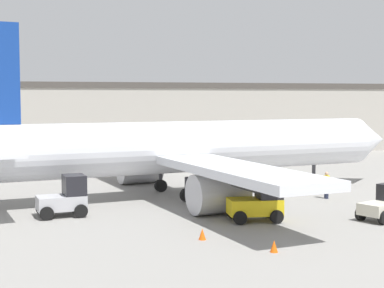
{
  "coord_description": "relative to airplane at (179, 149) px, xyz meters",
  "views": [
    {
      "loc": [
        -9.62,
        -39.91,
        6.83
      ],
      "look_at": [
        0.0,
        0.0,
        3.63
      ],
      "focal_mm": 55.0,
      "sensor_mm": 36.0,
      "label": 1
    }
  ],
  "objects": [
    {
      "name": "safety_cone_near",
      "position": [
        0.89,
        -15.64,
        -3.05
      ],
      "size": [
        0.36,
        0.36,
        0.55
      ],
      "color": "#EF590F",
      "rests_on": "ground_plane"
    },
    {
      "name": "ground_crew_worker",
      "position": [
        9.55,
        -3.3,
        -2.35
      ],
      "size": [
        0.4,
        0.4,
        1.84
      ],
      "rotation": [
        0.0,
        0.0,
        0.21
      ],
      "color": "#1E2338",
      "rests_on": "ground_plane"
    },
    {
      "name": "belt_loader_truck",
      "position": [
        2.53,
        -9.16,
        -2.16
      ],
      "size": [
        3.06,
        2.13,
        2.53
      ],
      "rotation": [
        0.0,
        0.0,
        -0.09
      ],
      "color": "yellow",
      "rests_on": "ground_plane"
    },
    {
      "name": "terminal_building",
      "position": [
        -1.15,
        34.86,
        1.04
      ],
      "size": [
        89.31,
        11.79,
        8.71
      ],
      "color": "#ADA89E",
      "rests_on": "ground_plane"
    },
    {
      "name": "safety_cone_far",
      "position": [
        -1.63,
        -12.65,
        -3.05
      ],
      "size": [
        0.36,
        0.36,
        0.55
      ],
      "color": "#EF590F",
      "rests_on": "ground_plane"
    },
    {
      "name": "airplane",
      "position": [
        0.0,
        0.0,
        0.0
      ],
      "size": [
        35.8,
        32.64,
        11.42
      ],
      "rotation": [
        0.0,
        0.0,
        0.2
      ],
      "color": "silver",
      "rests_on": "ground_plane"
    },
    {
      "name": "ground_plane",
      "position": [
        0.95,
        0.19,
        -3.33
      ],
      "size": [
        400.0,
        400.0,
        0.0
      ],
      "primitive_type": "plane",
      "color": "gray"
    },
    {
      "name": "baggage_tug",
      "position": [
        -7.91,
        -5.19,
        -2.25
      ],
      "size": [
        2.97,
        2.37,
        2.38
      ],
      "rotation": [
        0.0,
        0.0,
        0.15
      ],
      "color": "#B2B2B7",
      "rests_on": "ground_plane"
    }
  ]
}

